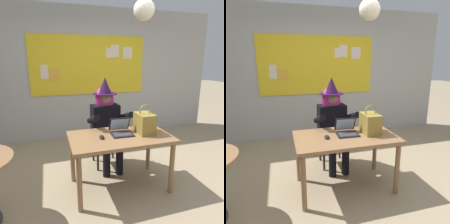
% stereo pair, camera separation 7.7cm
% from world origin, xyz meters
% --- Properties ---
extents(ground_plane, '(24.00, 24.00, 0.00)m').
position_xyz_m(ground_plane, '(0.00, 0.00, 0.00)').
color(ground_plane, tan).
extents(wall_back_bulletin, '(5.76, 2.27, 2.71)m').
position_xyz_m(wall_back_bulletin, '(0.00, 2.14, 1.37)').
color(wall_back_bulletin, '#B2B2AD').
rests_on(wall_back_bulletin, ground).
extents(desk_main, '(1.28, 0.76, 0.73)m').
position_xyz_m(desk_main, '(-0.04, 0.06, 0.63)').
color(desk_main, '#8E6642').
rests_on(desk_main, ground).
extents(chair_at_desk, '(0.43, 0.43, 0.92)m').
position_xyz_m(chair_at_desk, '(-0.04, 0.80, 0.52)').
color(chair_at_desk, black).
rests_on(chair_at_desk, ground).
extents(person_costumed, '(0.61, 0.66, 1.41)m').
position_xyz_m(person_costumed, '(-0.04, 0.68, 0.80)').
color(person_costumed, black).
rests_on(person_costumed, ground).
extents(laptop, '(0.29, 0.30, 0.20)m').
position_xyz_m(laptop, '(0.01, 0.13, 0.77)').
color(laptop, black).
rests_on(laptop, desk_main).
extents(computer_mouse, '(0.07, 0.11, 0.03)m').
position_xyz_m(computer_mouse, '(-0.28, 0.04, 0.75)').
color(computer_mouse, black).
rests_on(computer_mouse, desk_main).
extents(handbag, '(0.20, 0.30, 0.38)m').
position_xyz_m(handbag, '(0.31, 0.08, 0.86)').
color(handbag, olive).
rests_on(handbag, desk_main).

